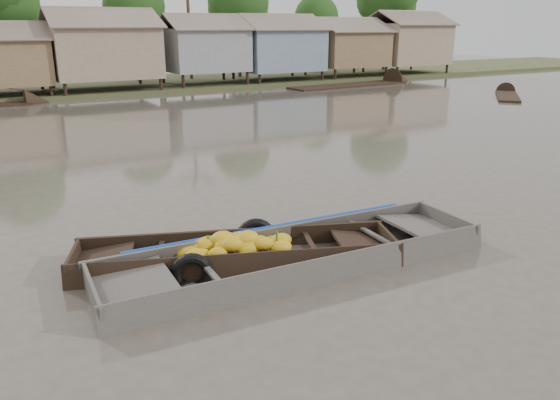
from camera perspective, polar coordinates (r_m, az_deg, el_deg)
ground at (r=10.77m, az=5.47°, el=-6.07°), size 120.00×120.00×0.00m
riverbank at (r=40.83m, az=-18.06°, el=15.27°), size 120.00×12.47×10.22m
banana_boat at (r=10.50m, az=-4.86°, el=-5.57°), size 6.27×3.54×0.87m
viewer_boat at (r=10.44m, az=1.81°, el=-6.42°), size 7.67×2.37×0.61m
distant_boats at (r=35.26m, az=-4.81°, el=10.67°), size 46.05×14.73×0.35m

